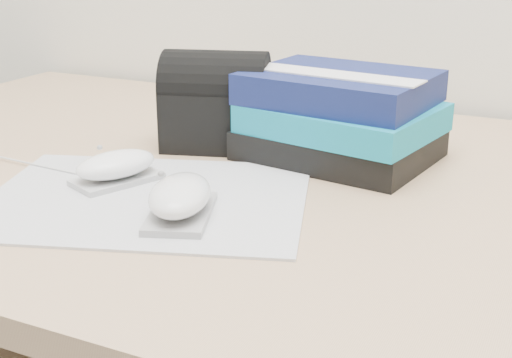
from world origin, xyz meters
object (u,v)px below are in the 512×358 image
at_px(mouse_rear, 116,167).
at_px(mouse_front, 180,198).
at_px(desk, 358,334).
at_px(book_stack, 341,116).
at_px(pouch, 216,101).

bearing_deg(mouse_rear, mouse_front, -25.54).
bearing_deg(mouse_rear, desk, 34.99).
xyz_separation_m(mouse_rear, book_stack, (0.20, 0.21, 0.03)).
bearing_deg(pouch, mouse_rear, -99.76).
xyz_separation_m(mouse_front, book_stack, (0.08, 0.27, 0.03)).
height_order(desk, book_stack, book_stack).
bearing_deg(pouch, desk, -2.96).
distance_m(desk, book_stack, 0.30).
xyz_separation_m(mouse_front, pouch, (-0.09, 0.25, 0.04)).
height_order(desk, mouse_front, mouse_front).
bearing_deg(pouch, mouse_front, -69.61).
relative_size(mouse_rear, mouse_front, 0.91).
xyz_separation_m(mouse_rear, mouse_front, (0.12, -0.06, 0.00)).
relative_size(desk, book_stack, 6.17).
relative_size(mouse_front, pouch, 0.78).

